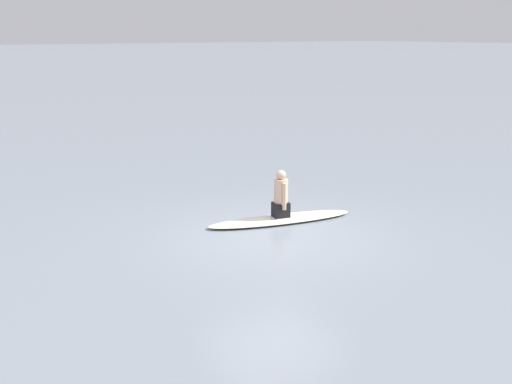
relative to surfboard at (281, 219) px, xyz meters
name	(u,v)px	position (x,y,z in m)	size (l,w,h in m)	color
ground_plane	(274,237)	(0.74, 0.76, -0.05)	(400.00, 400.00, 0.00)	gray
surfboard	(281,219)	(0.00, 0.00, 0.00)	(3.30, 0.72, 0.11)	silver
person_paddler	(281,196)	(0.00, 0.00, 0.52)	(0.39, 0.45, 1.03)	black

